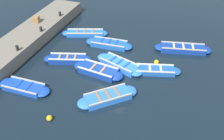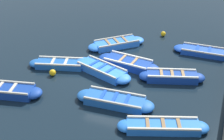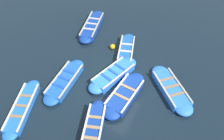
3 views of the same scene
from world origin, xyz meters
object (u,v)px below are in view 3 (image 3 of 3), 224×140
at_px(boat_near_quay, 93,129).
at_px(boat_outer_left, 113,75).
at_px(boat_inner_gap, 171,89).
at_px(boat_drifting, 92,26).
at_px(buoy_yellow_far, 113,47).
at_px(boat_tucked, 126,50).
at_px(boat_alongside, 125,95).
at_px(boat_stern_in, 65,81).
at_px(boat_mid_row, 22,108).

distance_m(boat_near_quay, boat_outer_left, 3.49).
bearing_deg(boat_outer_left, boat_inner_gap, 97.41).
distance_m(boat_near_quay, boat_inner_gap, 4.58).
bearing_deg(boat_drifting, boat_near_quay, 29.86).
bearing_deg(boat_near_quay, boat_inner_gap, 146.95).
bearing_deg(buoy_yellow_far, boat_tucked, 97.23).
bearing_deg(boat_alongside, boat_stern_in, -80.85).
bearing_deg(boat_near_quay, boat_stern_in, -123.61).
height_order(boat_outer_left, boat_alongside, boat_alongside).
distance_m(boat_stern_in, buoy_yellow_far, 3.90).
bearing_deg(boat_mid_row, boat_near_quay, 97.09).
distance_m(boat_tucked, boat_mid_row, 6.82).
relative_size(boat_alongside, buoy_yellow_far, 10.42).
bearing_deg(boat_tucked, boat_near_quay, 8.51).
relative_size(boat_outer_left, boat_stern_in, 1.01).
height_order(boat_near_quay, boat_outer_left, boat_near_quay).
height_order(boat_tucked, boat_inner_gap, boat_inner_gap).
bearing_deg(boat_stern_in, boat_outer_left, 125.44).
bearing_deg(boat_inner_gap, boat_mid_row, -55.25).
xyz_separation_m(boat_alongside, boat_stern_in, (0.53, -3.31, -0.02)).
distance_m(boat_tucked, boat_near_quay, 5.81).
bearing_deg(boat_stern_in, boat_drifting, -166.85).
bearing_deg(buoy_yellow_far, boat_near_quay, 17.38).
xyz_separation_m(boat_tucked, buoy_yellow_far, (0.11, -0.90, 0.00)).
xyz_separation_m(boat_drifting, boat_inner_gap, (3.18, 6.53, -0.02)).
distance_m(boat_mid_row, boat_alongside, 5.07).
bearing_deg(buoy_yellow_far, boat_mid_row, -17.66).
relative_size(boat_tucked, boat_near_quay, 1.03).
xyz_separation_m(boat_inner_gap, boat_stern_in, (1.96, -5.33, 0.00)).
relative_size(boat_inner_gap, boat_outer_left, 0.89).
height_order(boat_alongside, boat_stern_in, boat_alongside).
distance_m(boat_tucked, boat_alongside, 3.59).
height_order(boat_drifting, boat_outer_left, boat_drifting).
height_order(boat_outer_left, boat_stern_in, boat_outer_left).
relative_size(boat_inner_gap, buoy_yellow_far, 9.58).
bearing_deg(boat_outer_left, boat_alongside, 47.74).
relative_size(boat_near_quay, boat_alongside, 0.94).
xyz_separation_m(boat_mid_row, boat_inner_gap, (-4.30, 6.20, 0.01)).
height_order(boat_mid_row, boat_inner_gap, boat_inner_gap).
xyz_separation_m(boat_near_quay, boat_inner_gap, (-3.84, 2.50, -0.02)).
height_order(boat_tucked, boat_near_quay, boat_near_quay).
distance_m(boat_outer_left, boat_stern_in, 2.68).
xyz_separation_m(boat_drifting, boat_stern_in, (5.14, 1.20, -0.02)).
xyz_separation_m(boat_inner_gap, boat_alongside, (1.43, -2.02, 0.02)).
distance_m(boat_drifting, boat_stern_in, 5.28).
relative_size(boat_outer_left, buoy_yellow_far, 10.79).
xyz_separation_m(boat_drifting, boat_tucked, (1.27, 3.17, -0.04)).
distance_m(boat_mid_row, buoy_yellow_far, 6.39).
relative_size(boat_inner_gap, boat_alongside, 0.92).
bearing_deg(boat_tucked, buoy_yellow_far, -82.77).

